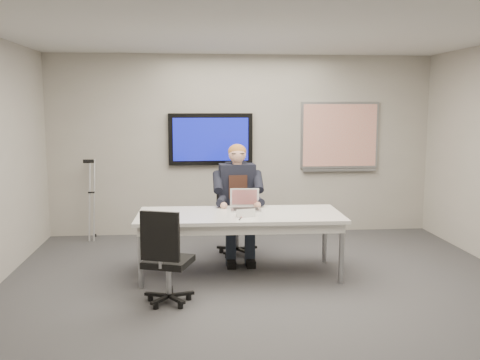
{
  "coord_description": "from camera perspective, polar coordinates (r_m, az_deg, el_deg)",
  "views": [
    {
      "loc": [
        -0.81,
        -5.34,
        2.01
      ],
      "look_at": [
        -0.23,
        0.96,
        1.13
      ],
      "focal_mm": 40.0,
      "sensor_mm": 36.0,
      "label": 1
    }
  ],
  "objects": [
    {
      "name": "office_chair_near",
      "position": [
        5.56,
        -7.79,
        -9.97
      ],
      "size": [
        0.6,
        0.6,
        1.0
      ],
      "rotation": [
        0.0,
        0.0,
        2.8
      ],
      "color": "black",
      "rests_on": "ground"
    },
    {
      "name": "tv_display",
      "position": [
        8.31,
        -3.15,
        4.36
      ],
      "size": [
        1.3,
        0.09,
        0.8
      ],
      "color": "black",
      "rests_on": "wall_back"
    },
    {
      "name": "wall_back",
      "position": [
        8.4,
        0.26,
        3.73
      ],
      "size": [
        6.0,
        0.02,
        2.8
      ],
      "primitive_type": "cube",
      "color": "#A39D93",
      "rests_on": "ground"
    },
    {
      "name": "floor",
      "position": [
        5.76,
        3.19,
        -12.53
      ],
      "size": [
        6.0,
        6.0,
        0.02
      ],
      "primitive_type": "cube",
      "color": "#3D3D40",
      "rests_on": "ground"
    },
    {
      "name": "office_chair_far",
      "position": [
        7.34,
        -0.45,
        -5.3
      ],
      "size": [
        0.62,
        0.62,
        1.07
      ],
      "rotation": [
        0.0,
        0.0,
        0.24
      ],
      "color": "black",
      "rests_on": "ground"
    },
    {
      "name": "name_tent",
      "position": [
        6.16,
        0.63,
        -3.53
      ],
      "size": [
        0.23,
        0.11,
        0.09
      ],
      "primitive_type": null,
      "rotation": [
        0.0,
        0.0,
        0.21
      ],
      "color": "silver",
      "rests_on": "conference_table"
    },
    {
      "name": "wall_front",
      "position": [
        2.55,
        13.44,
        -6.19
      ],
      "size": [
        6.0,
        0.02,
        2.8
      ],
      "primitive_type": "cube",
      "color": "#A39D93",
      "rests_on": "ground"
    },
    {
      "name": "pen",
      "position": [
        6.05,
        0.05,
        -4.11
      ],
      "size": [
        0.05,
        0.15,
        0.01
      ],
      "primitive_type": "cylinder",
      "rotation": [
        0.0,
        1.57,
        1.3
      ],
      "color": "black",
      "rests_on": "conference_table"
    },
    {
      "name": "laptop",
      "position": [
        6.59,
        0.56,
        -2.61
      ],
      "size": [
        0.37,
        0.35,
        0.25
      ],
      "rotation": [
        0.0,
        0.0,
        -0.04
      ],
      "color": "#B7B7BA",
      "rests_on": "conference_table"
    },
    {
      "name": "crutch",
      "position": [
        8.37,
        -15.52,
        -1.88
      ],
      "size": [
        0.33,
        0.67,
        1.31
      ],
      "primitive_type": null,
      "rotation": [
        -0.23,
        0.0,
        0.26
      ],
      "color": "#B4B6BC",
      "rests_on": "ground"
    },
    {
      "name": "whiteboard",
      "position": [
        8.65,
        10.58,
        4.59
      ],
      "size": [
        1.25,
        0.08,
        1.1
      ],
      "color": "#95979D",
      "rests_on": "wall_back"
    },
    {
      "name": "conference_table",
      "position": [
        6.37,
        -0.03,
        -4.34
      ],
      "size": [
        2.44,
        1.06,
        0.75
      ],
      "rotation": [
        0.0,
        0.0,
        -0.02
      ],
      "color": "silver",
      "rests_on": "ground"
    },
    {
      "name": "seated_person",
      "position": [
        7.02,
        -0.17,
        -3.61
      ],
      "size": [
        0.48,
        0.83,
        1.51
      ],
      "rotation": [
        0.0,
        0.0,
        0.07
      ],
      "color": "#1B222E",
      "rests_on": "office_chair_far"
    },
    {
      "name": "ceiling",
      "position": [
        5.46,
        3.43,
        16.19
      ],
      "size": [
        6.0,
        6.0,
        0.02
      ],
      "primitive_type": "cube",
      "color": "silver",
      "rests_on": "wall_back"
    }
  ]
}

